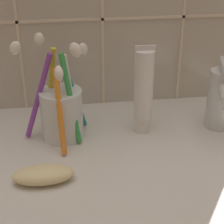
# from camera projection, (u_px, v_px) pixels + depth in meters

# --- Properties ---
(sink_counter) EXTENTS (0.62, 0.38, 0.02)m
(sink_counter) POSITION_uv_depth(u_px,v_px,m) (107.00, 157.00, 0.61)
(sink_counter) COLOR silver
(sink_counter) RESTS_ON ground
(toothbrush_cup) EXTENTS (0.13, 0.12, 0.18)m
(toothbrush_cup) POSITION_uv_depth(u_px,v_px,m) (61.00, 109.00, 0.63)
(toothbrush_cup) COLOR silver
(toothbrush_cup) RESTS_ON sink_counter
(toothpaste_tube) EXTENTS (0.03, 0.03, 0.16)m
(toothpaste_tube) POSITION_uv_depth(u_px,v_px,m) (143.00, 90.00, 0.64)
(toothpaste_tube) COLOR white
(toothpaste_tube) RESTS_ON sink_counter
(sink_faucet) EXTENTS (0.06, 0.12, 0.12)m
(sink_faucet) POSITION_uv_depth(u_px,v_px,m) (221.00, 98.00, 0.65)
(sink_faucet) COLOR silver
(sink_faucet) RESTS_ON sink_counter
(soap_bar) EXTENTS (0.09, 0.04, 0.02)m
(soap_bar) POSITION_uv_depth(u_px,v_px,m) (43.00, 175.00, 0.54)
(soap_bar) COLOR beige
(soap_bar) RESTS_ON sink_counter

